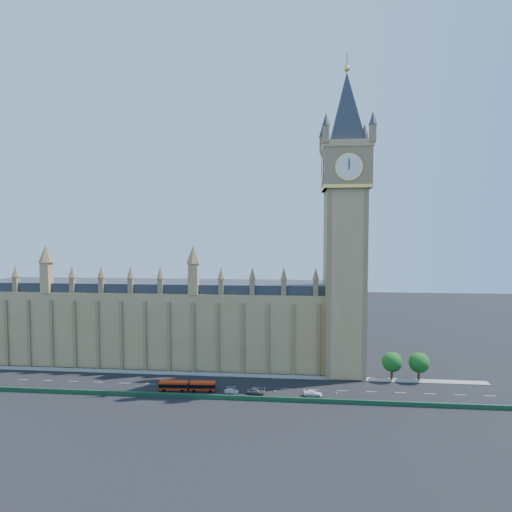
# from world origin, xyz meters

# --- Properties ---
(ground) EXTENTS (400.00, 400.00, 0.00)m
(ground) POSITION_xyz_m (0.00, 0.00, 0.00)
(ground) COLOR black
(ground) RESTS_ON ground
(palace_westminster) EXTENTS (120.00, 20.00, 28.00)m
(palace_westminster) POSITION_xyz_m (-25.00, 22.00, 13.86)
(palace_westminster) COLOR #A2844E
(palace_westminster) RESTS_ON ground
(elizabeth_tower) EXTENTS (20.59, 20.59, 105.00)m
(elizabeth_tower) POSITION_xyz_m (38.00, 13.99, 54.56)
(elizabeth_tower) COLOR #A2844E
(elizabeth_tower) RESTS_ON ground
(bridge_parapet) EXTENTS (160.00, 0.60, 1.20)m
(bridge_parapet) POSITION_xyz_m (0.00, -9.00, 0.60)
(bridge_parapet) COLOR #1E4C2D
(bridge_parapet) RESTS_ON ground
(kerb_north) EXTENTS (160.00, 3.00, 0.16)m
(kerb_north) POSITION_xyz_m (0.00, 9.50, 0.08)
(kerb_north) COLOR gray
(kerb_north) RESTS_ON ground
(tree_east_near) EXTENTS (6.00, 6.00, 8.50)m
(tree_east_near) POSITION_xyz_m (52.22, 10.08, 5.64)
(tree_east_near) COLOR #382619
(tree_east_near) RESTS_ON ground
(tree_east_far) EXTENTS (6.00, 6.00, 8.50)m
(tree_east_far) POSITION_xyz_m (60.22, 10.08, 5.64)
(tree_east_far) COLOR #382619
(tree_east_far) RESTS_ON ground
(red_bus) EXTENTS (16.01, 3.23, 2.70)m
(red_bus) POSITION_xyz_m (-7.74, -4.16, 1.42)
(red_bus) COLOR red
(red_bus) RESTS_ON ground
(car_grey) EXTENTS (4.98, 2.47, 1.63)m
(car_grey) POSITION_xyz_m (11.72, -4.78, 0.82)
(car_grey) COLOR #47494F
(car_grey) RESTS_ON ground
(car_silver) EXTENTS (3.92, 1.49, 1.28)m
(car_silver) POSITION_xyz_m (4.94, -4.76, 0.64)
(car_silver) COLOR #A5A7AD
(car_silver) RESTS_ON ground
(car_white) EXTENTS (5.04, 2.16, 1.45)m
(car_white) POSITION_xyz_m (27.46, -4.44, 0.72)
(car_white) COLOR white
(car_white) RESTS_ON ground
(cone_a) EXTENTS (0.49, 0.49, 0.65)m
(cone_a) POSITION_xyz_m (14.00, -1.25, 0.32)
(cone_a) COLOR black
(cone_a) RESTS_ON ground
(cone_b) EXTENTS (0.52, 0.52, 0.68)m
(cone_b) POSITION_xyz_m (14.00, -3.37, 0.34)
(cone_b) COLOR black
(cone_b) RESTS_ON ground
(cone_c) EXTENTS (0.49, 0.49, 0.71)m
(cone_c) POSITION_xyz_m (16.99, -3.03, 0.35)
(cone_c) COLOR black
(cone_c) RESTS_ON ground
(cone_d) EXTENTS (0.58, 0.58, 0.70)m
(cone_d) POSITION_xyz_m (34.00, -2.70, 0.34)
(cone_d) COLOR black
(cone_d) RESTS_ON ground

